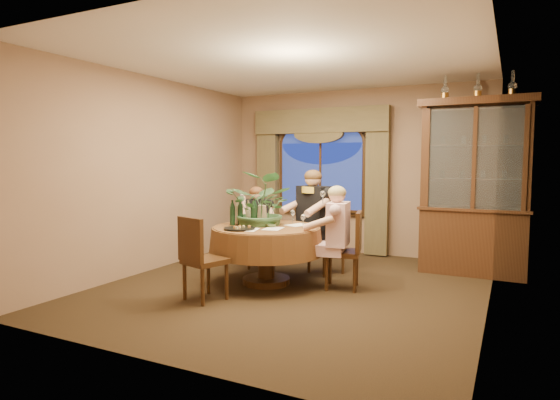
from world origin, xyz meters
The scene contains 37 objects.
floor centered at (0.00, 0.00, 0.00)m, with size 5.00×5.00×0.00m, color black.
wall_back centered at (0.00, 2.50, 1.40)m, with size 4.50×4.50×0.00m, color #836148.
wall_right centered at (2.25, 0.00, 1.40)m, with size 5.00×5.00×0.00m, color #836148.
ceiling centered at (0.00, 0.00, 2.80)m, with size 5.00×5.00×0.00m, color white.
window centered at (-0.60, 2.43, 1.30)m, with size 1.62×0.10×1.32m, color navy, non-canonical shape.
arched_transom centered at (-0.60, 2.43, 2.08)m, with size 1.60×0.06×0.44m, color navy, non-canonical shape.
drapery_left centered at (-1.63, 2.38, 1.18)m, with size 0.38×0.14×2.32m, color #4C4228.
drapery_right centered at (0.43, 2.38, 1.18)m, with size 0.38×0.14×2.32m, color #4C4228.
swag_valance centered at (-0.60, 2.35, 2.28)m, with size 2.45×0.16×0.42m, color #4C4228, non-canonical shape.
dining_table centered at (-0.39, -0.01, 0.38)m, with size 1.48×1.48×0.75m, color maroon.
china_cabinet centered at (1.96, 1.75, 1.22)m, with size 1.51×0.59×2.45m, color #341C10.
oil_lamp_left centered at (1.54, 1.75, 2.62)m, with size 0.11×0.11×0.34m, color #A5722D, non-canonical shape.
oil_lamp_center centered at (1.96, 1.75, 2.62)m, with size 0.11×0.11×0.34m, color #A5722D, non-canonical shape.
oil_lamp_right centered at (2.39, 1.75, 2.62)m, with size 0.11×0.11×0.34m, color #A5722D, non-canonical shape.
chair_right centered at (0.57, 0.21, 0.48)m, with size 0.42×0.42×0.96m, color black.
chair_back_right centered at (0.11, 0.86, 0.48)m, with size 0.42×0.42×0.96m, color black.
chair_back centered at (-0.94, 0.81, 0.48)m, with size 0.42×0.42×0.96m, color black.
chair_front_left centered at (-0.68, -0.94, 0.48)m, with size 0.42×0.42×0.96m, color black.
person_pink centered at (0.54, 0.14, 0.65)m, with size 0.46×0.43×1.30m, color beige, non-canonical shape.
person_back centered at (-0.99, 0.80, 0.61)m, with size 0.43×0.40×1.21m, color black, non-canonical shape.
person_scarf centered at (-0.08, 0.87, 0.74)m, with size 0.53×0.48×1.47m, color black, non-canonical shape.
stoneware_vase centered at (-0.50, 0.09, 0.88)m, with size 0.14×0.14×0.26m, color tan, non-canonical shape.
centerpiece_plant centered at (-0.50, 0.13, 1.35)m, with size 0.92×1.02×0.80m, color #375D36.
olive_bowl centered at (-0.30, -0.04, 0.77)m, with size 0.14×0.14×0.04m, color #46562A.
cheese_platter centered at (-0.55, -0.40, 0.76)m, with size 0.39×0.39×0.02m, color black.
wine_bottle_0 centered at (-0.87, 0.09, 0.92)m, with size 0.07×0.07×0.33m, color tan.
wine_bottle_1 centered at (-0.54, -0.07, 0.92)m, with size 0.07×0.07×0.33m, color black.
wine_bottle_2 centered at (-0.65, 0.17, 0.92)m, with size 0.07×0.07×0.33m, color black.
wine_bottle_3 centered at (-0.84, -0.09, 0.92)m, with size 0.07×0.07×0.33m, color black.
wine_bottle_4 centered at (-0.76, -0.03, 0.92)m, with size 0.07×0.07×0.33m, color black.
wine_bottle_5 centered at (-0.66, 0.02, 0.92)m, with size 0.07×0.07×0.33m, color tan.
tasting_paper_0 centered at (-0.20, -0.17, 0.75)m, with size 0.21×0.30×0.00m, color white.
tasting_paper_1 centered at (-0.07, 0.27, 0.75)m, with size 0.21×0.30×0.00m, color white.
tasting_paper_2 centered at (-0.43, -0.37, 0.75)m, with size 0.21×0.30×0.00m, color white.
wine_glass_person_pink centered at (0.10, 0.07, 0.84)m, with size 0.07×0.07×0.18m, color silver, non-canonical shape.
wine_glass_person_back centered at (-0.68, 0.39, 0.84)m, with size 0.07×0.07×0.18m, color silver, non-canonical shape.
wine_glass_person_scarf centered at (-0.22, 0.46, 0.84)m, with size 0.07×0.07×0.18m, color silver, non-canonical shape.
Camera 1 is at (2.44, -5.27, 1.61)m, focal length 30.00 mm.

